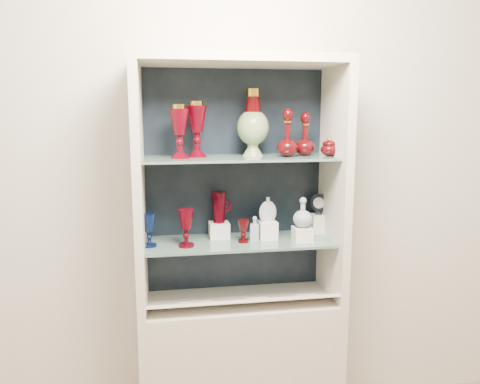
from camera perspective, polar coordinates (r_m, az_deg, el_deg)
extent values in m
cube|color=beige|center=(2.47, -0.83, 3.13)|extent=(3.50, 0.02, 2.80)
cube|color=beige|center=(2.59, 0.00, -20.57)|extent=(1.00, 0.40, 0.75)
cube|color=black|center=(2.45, -0.72, 1.31)|extent=(0.98, 0.02, 1.15)
cube|color=beige|center=(2.24, -12.19, 0.29)|extent=(0.04, 0.40, 1.15)
cube|color=beige|center=(2.39, 11.41, 0.91)|extent=(0.04, 0.40, 1.15)
cube|color=beige|center=(2.25, 0.00, 15.74)|extent=(1.00, 0.40, 0.04)
cube|color=slate|center=(2.35, -0.08, -6.09)|extent=(0.92, 0.34, 0.01)
cube|color=slate|center=(2.27, -0.08, 4.17)|extent=(0.92, 0.34, 0.01)
cube|color=beige|center=(2.32, 0.46, -13.25)|extent=(0.92, 0.17, 0.09)
cube|color=white|center=(2.28, -6.11, -13.25)|extent=(0.10, 0.06, 0.03)
cube|color=white|center=(2.38, 7.79, -12.34)|extent=(0.10, 0.06, 0.03)
cube|color=white|center=(2.32, 1.95, -12.81)|extent=(0.10, 0.06, 0.03)
cube|color=white|center=(2.29, -4.88, -13.20)|extent=(0.10, 0.06, 0.03)
cube|color=silver|center=(2.39, -2.56, -4.66)|extent=(0.10, 0.10, 0.08)
cube|color=silver|center=(2.38, 3.38, -4.65)|extent=(0.09, 0.09, 0.09)
cube|color=silver|center=(2.35, 7.60, -5.11)|extent=(0.09, 0.09, 0.07)
cube|color=silver|center=(2.52, 9.53, -3.80)|extent=(0.08, 0.08, 0.10)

